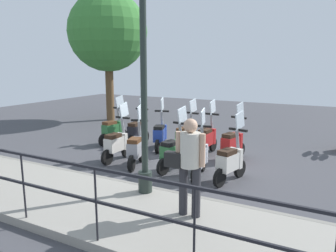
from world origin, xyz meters
TOP-DOWN VIEW (x-y plane):
  - ground_plane at (0.00, 0.00)m, footprint 28.00×28.00m
  - promenade_walkway at (-3.15, 0.00)m, footprint 2.20×20.00m
  - fence_railing at (-4.20, 0.00)m, footprint 0.04×16.03m
  - lamp_post_near at (-2.40, -0.39)m, footprint 0.26×0.90m
  - pedestrian_with_bag at (-2.91, -1.52)m, footprint 0.34×0.65m
  - tree_large at (4.38, 5.69)m, footprint 3.45×3.45m
  - scooter_near_0 at (-0.76, -1.54)m, footprint 1.21×0.51m
  - scooter_near_1 at (-0.76, -0.81)m, footprint 1.23×0.47m
  - scooter_near_2 at (-0.66, -0.11)m, footprint 1.22×0.48m
  - scooter_near_3 at (-0.80, 0.86)m, footprint 1.21×0.53m
  - scooter_near_4 at (-0.65, 1.58)m, footprint 1.23×0.44m
  - scooter_far_0 at (0.83, -1.10)m, footprint 1.21×0.51m
  - scooter_far_1 at (1.05, -0.30)m, footprint 1.23×0.44m
  - scooter_far_2 at (0.97, 0.30)m, footprint 1.23×0.46m
  - scooter_far_3 at (0.89, 1.13)m, footprint 1.20×0.55m
  - scooter_far_4 at (0.98, 2.00)m, footprint 1.23×0.44m
  - scooter_far_5 at (0.79, 2.80)m, footprint 1.23×0.45m

SIDE VIEW (x-z plane):
  - ground_plane at x=0.00m, z-range 0.00..0.00m
  - promenade_walkway at x=-3.15m, z-range 0.00..0.15m
  - scooter_near_0 at x=-0.76m, z-range -0.29..1.25m
  - scooter_near_1 at x=-0.76m, z-range -0.29..1.25m
  - scooter_near_2 at x=-0.66m, z-range -0.29..1.25m
  - scooter_near_3 at x=-0.80m, z-range -0.29..1.25m
  - scooter_near_4 at x=-0.65m, z-range -0.29..1.25m
  - scooter_far_0 at x=0.83m, z-range -0.29..1.25m
  - scooter_far_1 at x=1.05m, z-range -0.29..1.25m
  - scooter_far_2 at x=0.97m, z-range -0.29..1.25m
  - scooter_far_3 at x=0.89m, z-range -0.29..1.25m
  - scooter_far_4 at x=0.98m, z-range -0.29..1.25m
  - scooter_far_5 at x=0.79m, z-range -0.29..1.25m
  - fence_railing at x=-4.20m, z-range 0.37..1.44m
  - pedestrian_with_bag at x=-2.91m, z-range 0.28..1.87m
  - lamp_post_near at x=-2.40m, z-range -0.10..4.29m
  - tree_large at x=4.38m, z-range 1.06..6.67m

